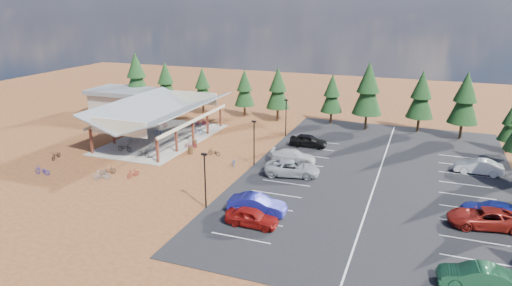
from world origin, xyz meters
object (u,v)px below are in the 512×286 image
Objects in this scene: car_7 at (492,210)px; car_9 at (478,167)px; lamp_post_0 at (205,177)px; bike_3 at (161,123)px; bike_12 at (108,171)px; car_5 at (476,276)px; lamp_post_2 at (286,115)px; car_3 at (293,156)px; outbuilding at (124,100)px; car_0 at (252,217)px; trash_bin_1 at (195,143)px; bike_5 at (153,145)px; bike_16 at (214,152)px; bike_14 at (234,162)px; bike_2 at (158,132)px; bike_10 at (42,170)px; car_6 at (484,218)px; lamp_post_1 at (254,139)px; bike_pavilion at (161,111)px; bike_11 at (133,173)px; car_4 at (308,141)px; bike_0 at (125,148)px; bike_8 at (56,155)px; bike_6 at (197,130)px; trash_bin_0 at (191,150)px; bike_15 at (191,145)px; bike_1 at (133,140)px; bike_13 at (102,175)px; bike_7 at (201,122)px; car_2 at (292,168)px; car_1 at (257,204)px; bike_4 at (143,153)px.

car_7 is 10.93m from car_9.
bike_3 is (-18.26, 21.91, -2.32)m from lamp_post_0.
car_5 reaches higher than bike_12.
lamp_post_2 reaches higher than car_9.
lamp_post_0 reaches higher than bike_3.
outbuilding is at bearing 58.38° from car_3.
car_9 reaches higher than car_0.
trash_bin_1 is 0.61× the size of bike_5.
bike_14 is at bearing 65.93° from bike_16.
bike_2 is 0.34× the size of car_5.
car_6 is at bearing 93.95° from bike_10.
bike_2 is (-16.47, 6.28, -2.47)m from lamp_post_1.
bike_pavilion is at bearing -97.46° from car_7.
bike_11 is 0.32× the size of car_5.
car_4 is 24.54m from car_6.
outbuilding is at bearing -129.96° from car_5.
car_6 reaches higher than bike_12.
lamp_post_2 is 2.71× the size of bike_0.
bike_2 is 13.97m from bike_8.
bike_6 is at bearing 37.50° from car_0.
car_7 reaches higher than trash_bin_0.
bike_2 is 15.60m from bike_11.
bike_11 is 0.95× the size of bike_15.
outbuilding is at bearing -124.50° from car_6.
bike_pavilion reaches higher than car_7.
bike_14 is at bearing 29.76° from car_0.
bike_0 is (12.68, -17.48, -1.43)m from outbuilding.
bike_15 is at bearing -95.22° from bike_1.
bike_0 reaches higher than bike_13.
car_4 is at bearing 3.13° from car_0.
bike_pavilion is 16.57m from lamp_post_2.
bike_pavilion is 15.83m from lamp_post_1.
car_3 is at bearing 104.46° from bike_16.
bike_7 is at bearing -55.02° from bike_12.
car_5 is at bearing -119.84° from bike_2.
trash_bin_0 is 0.16× the size of car_2.
car_1 is (21.18, -17.77, 0.36)m from bike_2.
car_5 is at bearing -145.56° from car_3.
car_0 is 0.88× the size of car_1.
outbuilding is 12.22× the size of trash_bin_0.
bike_14 is (16.26, -11.00, -0.25)m from bike_3.
car_6 is at bearing -15.15° from bike_8.
car_2 reaches higher than car_0.
bike_4 is 6.27m from bike_15.
bike_13 is at bearing -170.24° from bike_4.
bike_0 is at bearing -101.54° from bike_pavilion.
outbuilding is 21.64m from bike_0.
car_7 is at bearing 162.51° from car_5.
bike_6 is 25.89m from car_1.
bike_1 is at bearing 69.31° from car_2.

